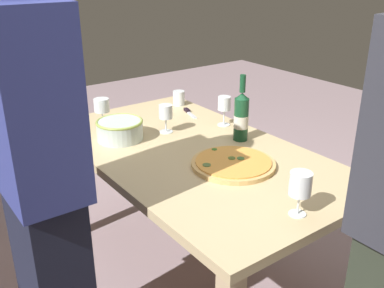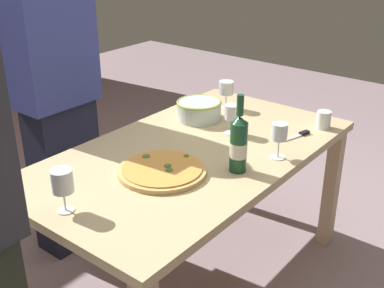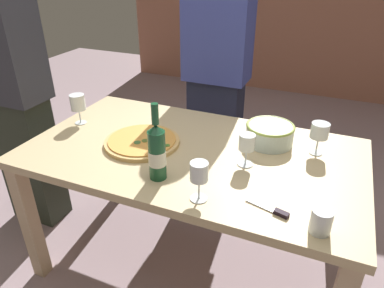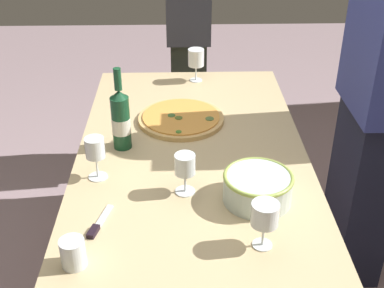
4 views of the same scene
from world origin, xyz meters
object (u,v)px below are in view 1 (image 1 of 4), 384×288
at_px(wine_glass_far_right, 166,113).
at_px(pizza_knife, 189,112).
at_px(dining_table, 192,167).
at_px(wine_glass_by_bottle, 224,105).
at_px(pizza, 233,164).
at_px(wine_glass_far_left, 102,106).
at_px(cup_amber, 179,98).
at_px(serving_bowl, 120,129).
at_px(wine_bottle, 241,116).
at_px(person_host, 39,182).
at_px(wine_glass_near_pizza, 300,185).

relative_size(wine_glass_far_right, pizza_knife, 0.88).
bearing_deg(dining_table, wine_glass_by_bottle, -63.15).
distance_m(dining_table, pizza, 0.28).
relative_size(wine_glass_far_left, pizza_knife, 0.91).
height_order(wine_glass_by_bottle, cup_amber, wine_glass_by_bottle).
xyz_separation_m(serving_bowl, pizza_knife, (0.13, -0.52, -0.05)).
bearing_deg(wine_bottle, dining_table, 82.03).
bearing_deg(serving_bowl, wine_glass_by_bottle, -105.17).
bearing_deg(wine_glass_by_bottle, wine_glass_far_left, 55.16).
distance_m(wine_bottle, cup_amber, 0.67).
relative_size(wine_glass_by_bottle, cup_amber, 1.82).
bearing_deg(cup_amber, pizza, 160.23).
height_order(pizza, serving_bowl, serving_bowl).
bearing_deg(dining_table, person_host, 101.06).
distance_m(pizza, wine_glass_by_bottle, 0.53).
bearing_deg(wine_glass_far_left, pizza_knife, -101.08).
xyz_separation_m(dining_table, wine_glass_by_bottle, (0.18, -0.35, 0.21)).
bearing_deg(pizza, wine_glass_far_right, 1.09).
relative_size(wine_glass_far_left, wine_glass_far_right, 1.04).
distance_m(wine_glass_far_left, cup_amber, 0.56).
xyz_separation_m(dining_table, person_host, (-0.15, 0.77, 0.22)).
bearing_deg(cup_amber, pizza_knife, 165.32).
xyz_separation_m(wine_glass_far_left, cup_amber, (0.07, -0.55, -0.07)).
height_order(wine_bottle, cup_amber, wine_bottle).
bearing_deg(wine_glass_by_bottle, serving_bowl, 74.83).
xyz_separation_m(cup_amber, pizza_knife, (-0.17, 0.04, -0.04)).
distance_m(pizza, pizza_knife, 0.76).
height_order(serving_bowl, wine_bottle, wine_bottle).
bearing_deg(person_host, pizza, -18.17).
distance_m(wine_bottle, person_host, 1.05).
bearing_deg(wine_glass_by_bottle, cup_amber, -1.10).
bearing_deg(wine_glass_by_bottle, pizza_knife, 7.21).
bearing_deg(wine_glass_far_left, wine_glass_by_bottle, -124.84).
height_order(dining_table, person_host, person_host).
xyz_separation_m(wine_glass_near_pizza, pizza_knife, (1.14, -0.35, -0.11)).
height_order(pizza_knife, person_host, person_host).
height_order(wine_glass_by_bottle, person_host, person_host).
distance_m(dining_table, wine_glass_far_left, 0.62).
distance_m(wine_bottle, pizza_knife, 0.51).
relative_size(pizza, person_host, 0.22).
relative_size(wine_bottle, wine_glass_far_left, 2.16).
relative_size(dining_table, wine_glass_by_bottle, 9.83).
height_order(wine_glass_near_pizza, wine_glass_far_right, wine_glass_near_pizza).
relative_size(wine_glass_near_pizza, wine_glass_far_right, 1.11).
height_order(pizza, cup_amber, cup_amber).
bearing_deg(cup_amber, wine_glass_by_bottle, 178.90).
height_order(serving_bowl, person_host, person_host).
distance_m(cup_amber, person_host, 1.37).
bearing_deg(cup_amber, wine_bottle, 173.12).
relative_size(wine_glass_far_right, person_host, 0.09).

